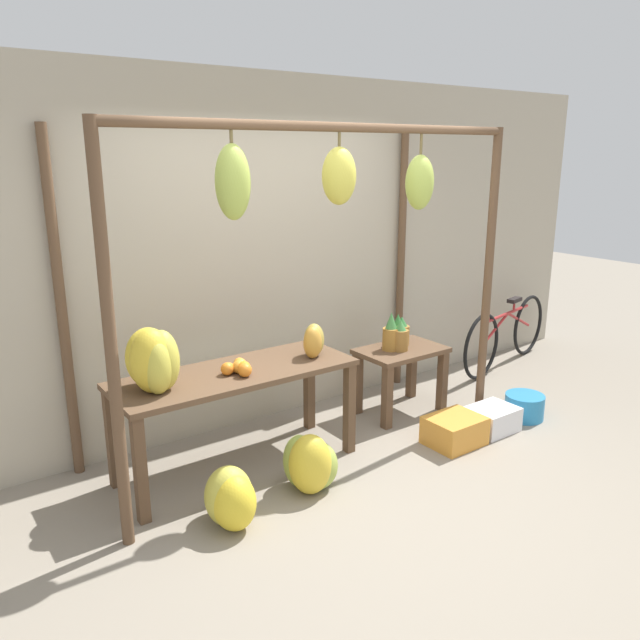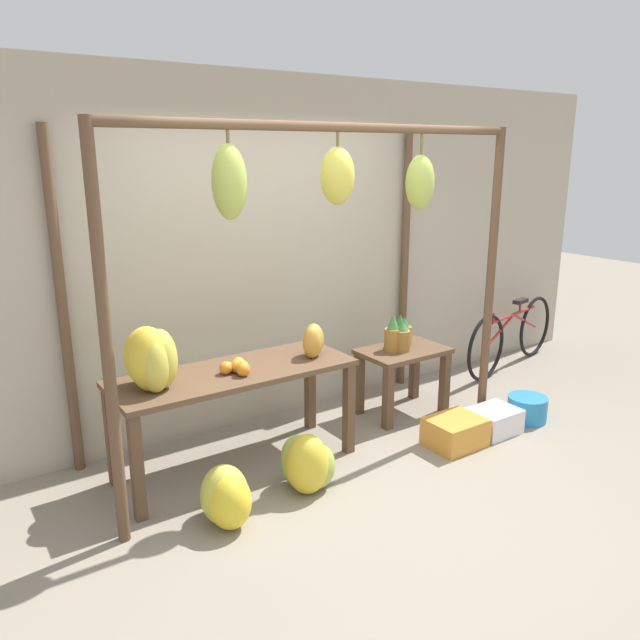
% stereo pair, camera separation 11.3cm
% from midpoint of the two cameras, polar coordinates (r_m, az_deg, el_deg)
% --- Properties ---
extents(ground_plane, '(20.00, 20.00, 0.00)m').
position_cam_midpoint_polar(ground_plane, '(4.35, 4.07, -15.33)').
color(ground_plane, gray).
extents(shop_wall_back, '(8.00, 0.08, 2.80)m').
position_cam_midpoint_polar(shop_wall_back, '(5.07, -6.68, 5.93)').
color(shop_wall_back, '#B2A893').
rests_on(shop_wall_back, ground_plane).
extents(stall_awning, '(3.12, 1.16, 2.38)m').
position_cam_midpoint_polar(stall_awning, '(4.26, -1.09, 8.31)').
color(stall_awning, brown).
rests_on(stall_awning, ground_plane).
extents(display_table_main, '(1.70, 0.63, 0.74)m').
position_cam_midpoint_polar(display_table_main, '(4.41, -8.43, -5.96)').
color(display_table_main, brown).
rests_on(display_table_main, ground_plane).
extents(display_table_side, '(0.74, 0.48, 0.58)m').
position_cam_midpoint_polar(display_table_side, '(5.41, 6.80, -4.03)').
color(display_table_side, brown).
rests_on(display_table_side, ground_plane).
extents(banana_pile_on_table, '(0.35, 0.45, 0.42)m').
position_cam_midpoint_polar(banana_pile_on_table, '(4.07, -15.71, -3.58)').
color(banana_pile_on_table, gold).
rests_on(banana_pile_on_table, display_table_main).
extents(orange_pile, '(0.21, 0.24, 0.10)m').
position_cam_midpoint_polar(orange_pile, '(4.30, -8.23, -4.30)').
color(orange_pile, orange).
rests_on(orange_pile, display_table_main).
extents(pineapple_cluster, '(0.31, 0.25, 0.33)m').
position_cam_midpoint_polar(pineapple_cluster, '(5.34, 6.47, -1.29)').
color(pineapple_cluster, '#A3702D').
rests_on(pineapple_cluster, display_table_side).
extents(banana_pile_ground_left, '(0.38, 0.48, 0.39)m').
position_cam_midpoint_polar(banana_pile_ground_left, '(3.96, -9.04, -15.72)').
color(banana_pile_ground_left, gold).
rests_on(banana_pile_ground_left, ground_plane).
extents(banana_pile_ground_right, '(0.44, 0.43, 0.42)m').
position_cam_midpoint_polar(banana_pile_ground_right, '(4.27, -1.72, -13.01)').
color(banana_pile_ground_right, '#9EB247').
rests_on(banana_pile_ground_right, ground_plane).
extents(fruit_crate_white, '(0.42, 0.35, 0.22)m').
position_cam_midpoint_polar(fruit_crate_white, '(5.01, 11.55, -9.87)').
color(fruit_crate_white, orange).
rests_on(fruit_crate_white, ground_plane).
extents(blue_bucket, '(0.33, 0.33, 0.21)m').
position_cam_midpoint_polar(blue_bucket, '(5.62, 17.62, -7.54)').
color(blue_bucket, teal).
rests_on(blue_bucket, ground_plane).
extents(parked_bicycle, '(1.71, 0.40, 0.71)m').
position_cam_midpoint_polar(parked_bicycle, '(6.82, 16.21, -1.21)').
color(parked_bicycle, black).
rests_on(parked_bicycle, ground_plane).
extents(papaya_pile, '(0.23, 0.23, 0.25)m').
position_cam_midpoint_polar(papaya_pile, '(4.58, -1.29, -1.94)').
color(papaya_pile, gold).
rests_on(papaya_pile, display_table_main).
extents(fruit_crate_purple, '(0.38, 0.31, 0.20)m').
position_cam_midpoint_polar(fruit_crate_purple, '(5.31, 14.88, -8.74)').
color(fruit_crate_purple, silver).
rests_on(fruit_crate_purple, ground_plane).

